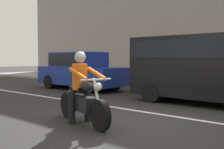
{
  "coord_description": "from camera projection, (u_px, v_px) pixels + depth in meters",
  "views": [
    {
      "loc": [
        3.92,
        -5.35,
        1.46
      ],
      "look_at": [
        -0.76,
        -0.07,
        1.05
      ],
      "focal_mm": 45.46,
      "sensor_mm": 36.0,
      "label": 1
    }
  ],
  "objects": [
    {
      "name": "parked_sedan_cobalt_blue",
      "position": [
        80.0,
        70.0,
        13.16
      ],
      "size": [
        4.42,
        1.82,
        1.72
      ],
      "color": "navy",
      "rests_on": "ground_plane"
    },
    {
      "name": "ground_plane",
      "position": [
        138.0,
        120.0,
        6.68
      ],
      "size": [
        80.0,
        80.0,
        0.0
      ],
      "primitive_type": "plane",
      "color": "#272727"
    },
    {
      "name": "parked_van_black",
      "position": [
        204.0,
        65.0,
        8.93
      ],
      "size": [
        4.45,
        1.96,
        2.15
      ],
      "color": "black",
      "rests_on": "ground_plane"
    },
    {
      "name": "lane_marking_stripe",
      "position": [
        143.0,
        112.0,
        7.67
      ],
      "size": [
        18.0,
        0.14,
        0.01
      ],
      "primitive_type": "cube",
      "color": "silver",
      "rests_on": "ground_plane"
    },
    {
      "name": "motorcycle_with_rider_orange_stripe",
      "position": [
        82.0,
        94.0,
        6.26
      ],
      "size": [
        2.12,
        0.85,
        1.6
      ],
      "color": "black",
      "rests_on": "ground_plane"
    }
  ]
}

